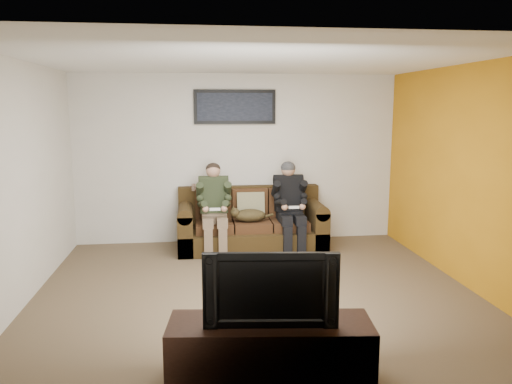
{
  "coord_description": "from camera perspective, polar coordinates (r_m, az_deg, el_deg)",
  "views": [
    {
      "loc": [
        -0.66,
        -5.48,
        2.1
      ],
      "look_at": [
        0.16,
        1.2,
        0.95
      ],
      "focal_mm": 35.0,
      "sensor_mm": 36.0,
      "label": 1
    }
  ],
  "objects": [
    {
      "name": "floor",
      "position": [
        5.9,
        -0.1,
        -11.14
      ],
      "size": [
        5.0,
        5.0,
        0.0
      ],
      "primitive_type": "plane",
      "color": "brown",
      "rests_on": "ground"
    },
    {
      "name": "tv_stand",
      "position": [
        4.02,
        1.61,
        -17.79
      ],
      "size": [
        1.6,
        0.66,
        0.49
      ],
      "primitive_type": "cube",
      "rotation": [
        0.0,
        0.0,
        -0.11
      ],
      "color": "black",
      "rests_on": "ground"
    },
    {
      "name": "person_left",
      "position": [
        7.26,
        -4.82,
        -1.26
      ],
      "size": [
        0.51,
        0.87,
        1.29
      ],
      "color": "brown",
      "rests_on": "sofa"
    },
    {
      "name": "accent_wall_right",
      "position": [
        6.37,
        22.74,
        1.73
      ],
      "size": [
        0.0,
        4.5,
        4.5
      ],
      "primitive_type": "plane",
      "rotation": [
        1.57,
        0.0,
        -1.57
      ],
      "color": "#C17D13",
      "rests_on": "ground"
    },
    {
      "name": "wall_back",
      "position": [
        7.8,
        -2.09,
        3.81
      ],
      "size": [
        5.0,
        0.0,
        5.0
      ],
      "primitive_type": "plane",
      "rotation": [
        1.57,
        0.0,
        0.0
      ],
      "color": "beige",
      "rests_on": "ground"
    },
    {
      "name": "wall_front",
      "position": [
        3.39,
        4.49,
        -3.99
      ],
      "size": [
        5.0,
        0.0,
        5.0
      ],
      "primitive_type": "plane",
      "rotation": [
        -1.57,
        0.0,
        0.0
      ],
      "color": "beige",
      "rests_on": "ground"
    },
    {
      "name": "throw_blanket",
      "position": [
        7.68,
        -5.71,
        0.57
      ],
      "size": [
        0.44,
        0.22,
        0.08
      ],
      "primitive_type": "cube",
      "color": "gray",
      "rests_on": "sofa"
    },
    {
      "name": "throw_pillow",
      "position": [
        7.54,
        -0.62,
        -1.53
      ],
      "size": [
        0.41,
        0.2,
        0.41
      ],
      "primitive_type": "cube",
      "rotation": [
        -0.21,
        0.0,
        0.0
      ],
      "color": "#7D7652",
      "rests_on": "sofa"
    },
    {
      "name": "ceiling",
      "position": [
        5.54,
        -0.1,
        14.88
      ],
      "size": [
        5.0,
        5.0,
        0.0
      ],
      "primitive_type": "plane",
      "rotation": [
        3.14,
        0.0,
        0.0
      ],
      "color": "silver",
      "rests_on": "ground"
    },
    {
      "name": "framed_poster",
      "position": [
        7.72,
        -2.43,
        9.69
      ],
      "size": [
        1.25,
        0.05,
        0.52
      ],
      "color": "black",
      "rests_on": "wall_back"
    },
    {
      "name": "sofa",
      "position": [
        7.56,
        -0.58,
        -3.8
      ],
      "size": [
        2.17,
        0.94,
        0.89
      ],
      "color": "#32230F",
      "rests_on": "ground"
    },
    {
      "name": "person_right",
      "position": [
        7.38,
        3.89,
        -1.03
      ],
      "size": [
        0.51,
        0.86,
        1.3
      ],
      "color": "black",
      "rests_on": "sofa"
    },
    {
      "name": "cat",
      "position": [
        7.31,
        -0.87,
        -2.66
      ],
      "size": [
        0.66,
        0.26,
        0.24
      ],
      "color": "#4A3C1D",
      "rests_on": "sofa"
    },
    {
      "name": "wall_left",
      "position": [
        5.83,
        -25.29,
        0.88
      ],
      "size": [
        0.0,
        4.5,
        4.5
      ],
      "primitive_type": "plane",
      "rotation": [
        1.57,
        0.0,
        1.57
      ],
      "color": "beige",
      "rests_on": "ground"
    },
    {
      "name": "television",
      "position": [
        3.81,
        1.65,
        -10.67
      ],
      "size": [
        1.01,
        0.24,
        0.58
      ],
      "primitive_type": "imported",
      "rotation": [
        0.0,
        0.0,
        -0.11
      ],
      "color": "black",
      "rests_on": "tv_stand"
    },
    {
      "name": "wall_right",
      "position": [
        6.38,
        22.82,
        1.73
      ],
      "size": [
        0.0,
        4.5,
        4.5
      ],
      "primitive_type": "plane",
      "rotation": [
        1.57,
        0.0,
        -1.57
      ],
      "color": "beige",
      "rests_on": "ground"
    }
  ]
}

